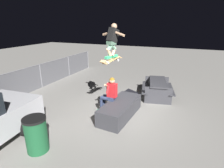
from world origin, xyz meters
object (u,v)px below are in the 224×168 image
(skater_airborne, at_px, (112,39))
(picnic_table_back, at_px, (158,86))
(kicker_ramp, at_px, (127,97))
(trash_bin, at_px, (36,134))
(skateboard, at_px, (111,60))
(person_sitting_on_ledge, at_px, (109,93))
(ledge_box_main, at_px, (120,109))

(skater_airborne, distance_m, picnic_table_back, 3.30)
(kicker_ramp, height_order, picnic_table_back, picnic_table_back)
(picnic_table_back, distance_m, trash_bin, 5.38)
(skateboard, height_order, kicker_ramp, skateboard)
(skater_airborne, distance_m, kicker_ramp, 2.99)
(skateboard, distance_m, kicker_ramp, 2.44)
(person_sitting_on_ledge, distance_m, kicker_ramp, 1.75)
(kicker_ramp, bearing_deg, skater_airborne, 176.32)
(skateboard, bearing_deg, person_sitting_on_ledge, 150.16)
(skater_airborne, height_order, trash_bin, skater_airborne)
(skater_airborne, xyz_separation_m, picnic_table_back, (2.11, -1.30, -2.17))
(person_sitting_on_ledge, height_order, kicker_ramp, person_sitting_on_ledge)
(skater_airborne, xyz_separation_m, kicker_ramp, (1.44, -0.09, -2.62))
(kicker_ramp, relative_size, picnic_table_back, 0.63)
(picnic_table_back, bearing_deg, skateboard, 148.71)
(person_sitting_on_ledge, xyz_separation_m, skater_airborne, (0.14, -0.06, 1.88))
(skater_airborne, bearing_deg, trash_bin, 161.03)
(picnic_table_back, bearing_deg, person_sitting_on_ledge, 148.76)
(ledge_box_main, distance_m, trash_bin, 2.89)
(picnic_table_back, relative_size, trash_bin, 2.05)
(skateboard, height_order, trash_bin, skateboard)
(skater_airborne, bearing_deg, kicker_ramp, -3.68)
(ledge_box_main, distance_m, skater_airborne, 2.44)
(person_sitting_on_ledge, relative_size, trash_bin, 1.46)
(kicker_ramp, height_order, trash_bin, trash_bin)
(skateboard, bearing_deg, ledge_box_main, -112.81)
(picnic_table_back, bearing_deg, trash_bin, 155.22)
(skateboard, xyz_separation_m, trash_bin, (-2.72, 0.94, -1.51))
(skateboard, distance_m, trash_bin, 3.25)
(ledge_box_main, height_order, picnic_table_back, picnic_table_back)
(trash_bin, bearing_deg, person_sitting_on_ledge, -18.67)
(ledge_box_main, distance_m, kicker_ramp, 1.71)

